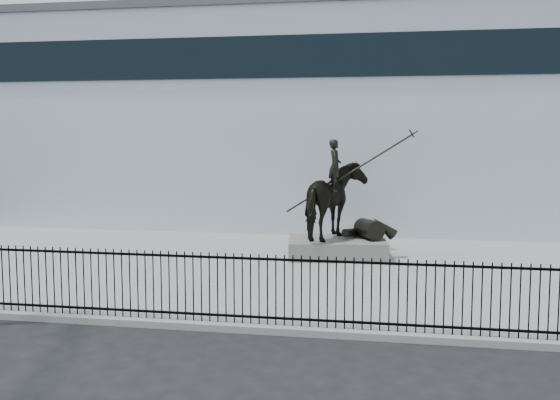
# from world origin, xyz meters

# --- Properties ---
(ground) EXTENTS (120.00, 120.00, 0.00)m
(ground) POSITION_xyz_m (0.00, 0.00, 0.00)
(ground) COLOR black
(ground) RESTS_ON ground
(plaza) EXTENTS (30.00, 12.00, 0.15)m
(plaza) POSITION_xyz_m (0.00, 7.00, 0.07)
(plaza) COLOR gray
(plaza) RESTS_ON ground
(building) EXTENTS (44.00, 14.00, 9.00)m
(building) POSITION_xyz_m (0.00, 20.00, 4.50)
(building) COLOR silver
(building) RESTS_ON ground
(picket_fence) EXTENTS (22.10, 0.10, 1.50)m
(picket_fence) POSITION_xyz_m (0.00, 1.25, 0.90)
(picket_fence) COLOR black
(picket_fence) RESTS_ON plaza
(statue_plinth) EXTENTS (3.37, 2.54, 0.58)m
(statue_plinth) POSITION_xyz_m (0.71, 8.94, 0.44)
(statue_plinth) COLOR #5E5C56
(statue_plinth) RESTS_ON plaza
(equestrian_statue) EXTENTS (3.94, 2.72, 3.37)m
(equestrian_statue) POSITION_xyz_m (0.77, 8.95, 1.95)
(equestrian_statue) COLOR black
(equestrian_statue) RESTS_ON statue_plinth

